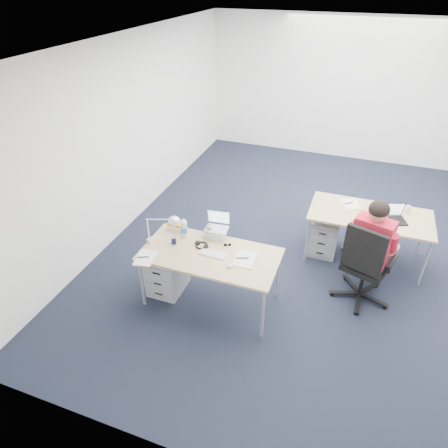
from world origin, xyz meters
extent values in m
plane|color=black|center=(0.00, 0.00, 0.00)|extent=(7.00, 7.00, 0.00)
cube|color=white|center=(0.00, 3.50, 1.40)|extent=(6.00, 0.02, 2.80)
cube|color=white|center=(0.00, -3.50, 1.40)|extent=(6.00, 0.02, 2.80)
cube|color=white|center=(-3.00, 0.00, 1.40)|extent=(0.02, 7.00, 2.80)
cube|color=white|center=(0.00, 0.00, 2.80)|extent=(6.00, 7.00, 0.01)
cube|color=tan|center=(-1.11, -1.66, 0.71)|extent=(1.60, 0.80, 0.03)
cylinder|color=#B7BABC|center=(-1.86, -2.01, 0.35)|extent=(0.04, 0.04, 0.70)
cylinder|color=#B7BABC|center=(-0.36, -2.01, 0.35)|extent=(0.04, 0.04, 0.70)
cylinder|color=#B7BABC|center=(-1.86, -1.31, 0.35)|extent=(0.04, 0.04, 0.70)
cylinder|color=#B7BABC|center=(-0.36, -1.31, 0.35)|extent=(0.04, 0.04, 0.70)
cube|color=tan|center=(0.60, -0.11, 0.71)|extent=(1.60, 0.80, 0.03)
cylinder|color=#B7BABC|center=(-0.15, -0.46, 0.35)|extent=(0.04, 0.04, 0.70)
cylinder|color=#B7BABC|center=(1.35, -0.46, 0.35)|extent=(0.04, 0.04, 0.70)
cylinder|color=#B7BABC|center=(-0.15, 0.24, 0.35)|extent=(0.04, 0.04, 0.70)
cylinder|color=#B7BABC|center=(1.35, 0.24, 0.35)|extent=(0.04, 0.04, 0.70)
cylinder|color=black|center=(0.63, -0.96, 0.28)|extent=(0.05, 0.05, 0.44)
cube|color=black|center=(0.63, -0.96, 0.51)|extent=(0.62, 0.62, 0.08)
cube|color=black|center=(0.55, -1.19, 0.86)|extent=(0.46, 0.20, 0.55)
cube|color=red|center=(0.63, -0.95, 0.85)|extent=(0.48, 0.34, 0.59)
sphere|color=tan|center=(0.63, -0.95, 1.26)|extent=(0.23, 0.23, 0.23)
cube|color=#ADB0B3|center=(-1.71, -1.64, 0.28)|extent=(0.40, 0.50, 0.55)
cube|color=#ADB0B3|center=(0.04, -0.12, 0.28)|extent=(0.40, 0.50, 0.55)
cube|color=white|center=(-1.08, -1.66, 0.74)|extent=(0.31, 0.14, 0.02)
ellipsoid|color=white|center=(-0.82, -1.80, 0.75)|extent=(0.06, 0.09, 0.03)
cylinder|color=#181645|center=(-1.59, -1.62, 0.78)|extent=(0.07, 0.07, 0.10)
cylinder|color=silver|center=(-1.54, -1.43, 0.85)|extent=(0.09, 0.09, 0.24)
cube|color=silver|center=(-1.70, -1.31, 0.78)|extent=(0.21, 0.16, 0.09)
cube|color=black|center=(-1.55, -1.44, 0.81)|extent=(0.05, 0.03, 0.15)
cube|color=#FFDF93|center=(-1.78, -2.00, 0.73)|extent=(0.24, 0.32, 0.01)
cube|color=#FFDF93|center=(-0.70, -1.63, 0.74)|extent=(0.23, 0.33, 0.01)
cylinder|color=white|center=(1.06, 0.12, 0.77)|extent=(0.08, 0.08, 0.09)
cube|color=white|center=(0.31, 0.06, 0.73)|extent=(0.33, 0.37, 0.01)
camera|label=1|loc=(0.30, -5.07, 3.54)|focal=32.00mm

